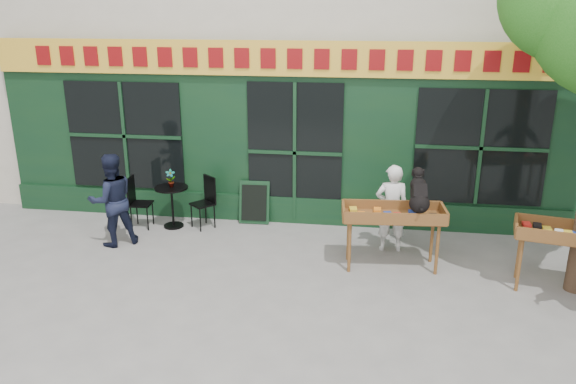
# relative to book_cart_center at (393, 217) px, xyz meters

# --- Properties ---
(ground) EXTENTS (80.00, 80.00, 0.00)m
(ground) POSITION_rel_book_cart_center_xyz_m (-1.72, -0.68, -0.82)
(ground) COLOR slate
(ground) RESTS_ON ground
(book_cart_center) EXTENTS (1.55, 0.74, 0.99)m
(book_cart_center) POSITION_rel_book_cart_center_xyz_m (0.00, 0.00, 0.00)
(book_cart_center) COLOR brown
(book_cart_center) RESTS_ON ground
(dog) EXTENTS (0.39, 0.63, 0.60)m
(dog) POSITION_rel_book_cart_center_xyz_m (0.35, -0.05, 0.47)
(dog) COLOR black
(dog) RESTS_ON book_cart_center
(woman) EXTENTS (0.56, 0.39, 1.46)m
(woman) POSITION_rel_book_cart_center_xyz_m (0.00, 0.65, -0.09)
(woman) COLOR white
(woman) RESTS_ON ground
(book_cart_right) EXTENTS (1.60, 0.92, 0.99)m
(book_cart_right) POSITION_rel_book_cart_center_xyz_m (2.43, -0.46, 0.00)
(book_cart_right) COLOR brown
(book_cart_right) RESTS_ON ground
(bistro_table) EXTENTS (0.60, 0.60, 0.76)m
(bistro_table) POSITION_rel_book_cart_center_xyz_m (-3.89, 1.10, -0.28)
(bistro_table) COLOR black
(bistro_table) RESTS_ON ground
(bistro_chair_left) EXTENTS (0.39, 0.38, 0.95)m
(bistro_chair_left) POSITION_rel_book_cart_center_xyz_m (-4.53, 1.00, -0.26)
(bistro_chair_left) COLOR black
(bistro_chair_left) RESTS_ON ground
(bistro_chair_right) EXTENTS (0.51, 0.51, 0.95)m
(bistro_chair_right) POSITION_rel_book_cart_center_xyz_m (-3.28, 1.22, -0.26)
(bistro_chair_right) COLOR black
(bistro_chair_right) RESTS_ON ground
(potted_plant) EXTENTS (0.20, 0.16, 0.33)m
(potted_plant) POSITION_rel_book_cart_center_xyz_m (-3.89, 1.10, 0.11)
(potted_plant) COLOR gray
(potted_plant) RESTS_ON bistro_table
(man_left) EXTENTS (0.97, 0.94, 1.58)m
(man_left) POSITION_rel_book_cart_center_xyz_m (-4.59, 0.20, -0.03)
(man_left) COLOR black
(man_left) RESTS_ON ground
(chalkboard) EXTENTS (0.57, 0.21, 0.79)m
(chalkboard) POSITION_rel_book_cart_center_xyz_m (-2.46, 1.51, -0.42)
(chalkboard) COLOR black
(chalkboard) RESTS_ON ground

